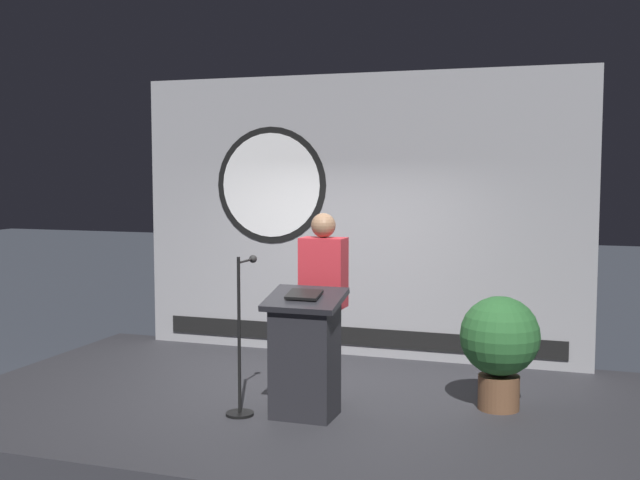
# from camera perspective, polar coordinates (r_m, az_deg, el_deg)

# --- Properties ---
(ground_plane) EXTENTS (40.00, 40.00, 0.00)m
(ground_plane) POSITION_cam_1_polar(r_m,az_deg,el_deg) (7.44, -1.44, -13.62)
(ground_plane) COLOR #383D47
(stage_platform) EXTENTS (6.40, 4.00, 0.30)m
(stage_platform) POSITION_cam_1_polar(r_m,az_deg,el_deg) (7.39, -1.44, -12.52)
(stage_platform) COLOR #333338
(stage_platform) RESTS_ON ground
(banner_display) EXTENTS (5.12, 0.12, 3.15)m
(banner_display) POSITION_cam_1_polar(r_m,az_deg,el_deg) (8.83, 2.46, 1.72)
(banner_display) COLOR #9E9EA3
(banner_display) RESTS_ON stage_platform
(podium) EXTENTS (0.64, 0.50, 1.09)m
(podium) POSITION_cam_1_polar(r_m,az_deg,el_deg) (6.72, -1.10, -8.32)
(podium) COLOR #26262B
(podium) RESTS_ON stage_platform
(speaker_person) EXTENTS (0.40, 0.26, 1.71)m
(speaker_person) POSITION_cam_1_polar(r_m,az_deg,el_deg) (7.09, 0.24, -4.77)
(speaker_person) COLOR black
(speaker_person) RESTS_ON stage_platform
(microphone_stand) EXTENTS (0.24, 0.46, 1.36)m
(microphone_stand) POSITION_cam_1_polar(r_m,az_deg,el_deg) (6.83, -5.70, -8.68)
(microphone_stand) COLOR black
(microphone_stand) RESTS_ON stage_platform
(potted_plant) EXTENTS (0.69, 0.69, 1.00)m
(potted_plant) POSITION_cam_1_polar(r_m,az_deg,el_deg) (7.08, 12.86, -7.19)
(potted_plant) COLOR brown
(potted_plant) RESTS_ON stage_platform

